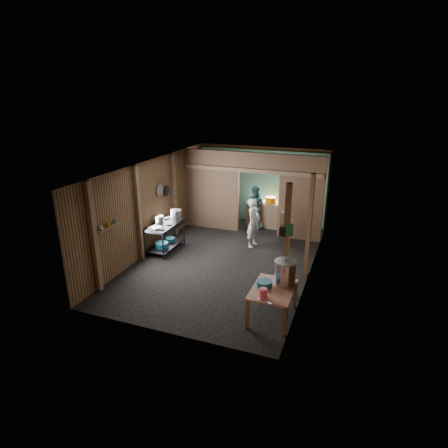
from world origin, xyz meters
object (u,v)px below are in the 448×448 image
at_px(prep_table, 272,303).
at_px(yellow_tub, 271,200).
at_px(stock_pot, 285,273).
at_px(pink_bucket, 263,293).
at_px(gas_range, 165,237).
at_px(stove_pot_large, 176,215).
at_px(cook, 254,223).

distance_m(prep_table, yellow_tub, 5.45).
relative_size(stock_pot, pink_bucket, 2.88).
bearing_deg(gas_range, pink_bucket, -36.18).
bearing_deg(yellow_tub, stove_pot_large, -130.43).
bearing_deg(gas_range, stove_pot_large, 67.83).
distance_m(prep_table, stove_pot_large, 4.48).
xyz_separation_m(yellow_tub, cook, (-0.06, -1.78, -0.22)).
bearing_deg(cook, gas_range, 127.04).
distance_m(gas_range, yellow_tub, 3.83).
relative_size(prep_table, yellow_tub, 3.21).
relative_size(stock_pot, yellow_tub, 1.49).
xyz_separation_m(pink_bucket, yellow_tub, (-1.26, 5.61, 0.19)).
relative_size(prep_table, stove_pot_large, 3.43).
distance_m(prep_table, cook, 3.76).
bearing_deg(cook, stock_pot, -143.86).
relative_size(gas_range, stove_pot_large, 4.17).
height_order(stock_pot, pink_bucket, stock_pot).
distance_m(pink_bucket, cook, 4.05).
height_order(gas_range, stock_pot, stock_pot).
bearing_deg(stove_pot_large, cook, 20.15).
relative_size(stove_pot_large, cook, 0.23).
relative_size(pink_bucket, yellow_tub, 0.52).
distance_m(gas_range, stove_pot_large, 0.71).
distance_m(gas_range, prep_table, 4.35).
xyz_separation_m(gas_range, yellow_tub, (2.35, 2.97, 0.54)).
bearing_deg(stove_pot_large, prep_table, -37.12).
bearing_deg(gas_range, cook, 27.57).
xyz_separation_m(gas_range, cook, (2.29, 1.19, 0.32)).
height_order(prep_table, cook, cook).
relative_size(prep_table, stock_pot, 2.16).
distance_m(gas_range, pink_bucket, 4.48).
relative_size(gas_range, pink_bucket, 7.56).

